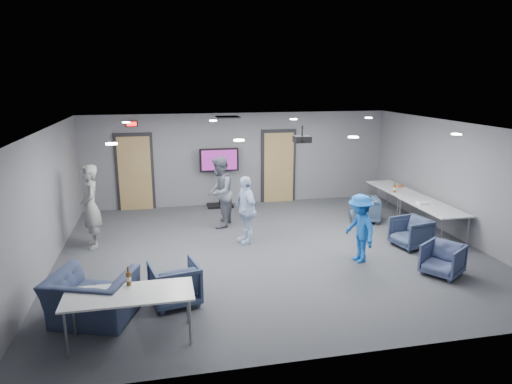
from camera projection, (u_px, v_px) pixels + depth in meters
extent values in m
plane|color=#34363C|center=(271.00, 250.00, 10.01)|extent=(9.00, 9.00, 0.00)
plane|color=white|center=(272.00, 127.00, 9.35)|extent=(9.00, 9.00, 0.00)
cube|color=slate|center=(239.00, 159.00, 13.47)|extent=(9.00, 0.02, 2.70)
cube|color=slate|center=(346.00, 263.00, 5.88)|extent=(9.00, 0.02, 2.70)
cube|color=slate|center=(45.00, 202.00, 8.77)|extent=(0.02, 8.00, 2.70)
cube|color=slate|center=(459.00, 181.00, 10.58)|extent=(0.02, 8.00, 2.70)
cube|color=black|center=(135.00, 172.00, 12.91)|extent=(1.06, 0.06, 2.24)
cube|color=tan|center=(135.00, 174.00, 12.88)|extent=(0.90, 0.05, 2.10)
cylinder|color=gray|center=(148.00, 175.00, 12.91)|extent=(0.04, 0.10, 0.04)
cube|color=black|center=(278.00, 167.00, 13.75)|extent=(1.06, 0.06, 2.24)
cube|color=tan|center=(279.00, 168.00, 13.72)|extent=(0.90, 0.05, 2.10)
cylinder|color=gray|center=(290.00, 169.00, 13.76)|extent=(0.04, 0.10, 0.04)
cube|color=black|center=(132.00, 124.00, 12.55)|extent=(0.32, 0.06, 0.16)
cube|color=#FF0C0C|center=(132.00, 124.00, 12.51)|extent=(0.26, 0.02, 0.11)
cube|color=black|center=(228.00, 117.00, 11.91)|extent=(0.60, 0.60, 0.03)
cylinder|color=white|center=(112.00, 144.00, 7.04)|extent=(0.18, 0.18, 0.02)
cylinder|color=white|center=(126.00, 122.00, 10.46)|extent=(0.18, 0.18, 0.02)
cylinder|color=white|center=(239.00, 140.00, 7.44)|extent=(0.18, 0.18, 0.02)
cylinder|color=white|center=(213.00, 121.00, 10.86)|extent=(0.18, 0.18, 0.02)
cylinder|color=white|center=(353.00, 137.00, 7.85)|extent=(0.18, 0.18, 0.02)
cylinder|color=white|center=(294.00, 119.00, 11.26)|extent=(0.18, 0.18, 0.02)
cylinder|color=white|center=(457.00, 134.00, 8.25)|extent=(0.18, 0.18, 0.02)
cylinder|color=white|center=(369.00, 118.00, 11.67)|extent=(0.18, 0.18, 0.02)
imported|color=gray|center=(90.00, 207.00, 10.00)|extent=(0.60, 0.77, 1.86)
imported|color=slate|center=(220.00, 192.00, 11.42)|extent=(0.95, 1.06, 1.79)
imported|color=#C6DBFF|center=(246.00, 210.00, 10.32)|extent=(0.61, 0.98, 1.56)
imported|color=blue|center=(360.00, 228.00, 9.26)|extent=(0.64, 0.97, 1.42)
imported|color=#35465C|center=(364.00, 209.00, 11.95)|extent=(0.88, 0.87, 0.65)
imported|color=#333E58|center=(411.00, 233.00, 10.13)|extent=(0.87, 0.85, 0.67)
imported|color=#3D4769|center=(443.00, 259.00, 8.69)|extent=(0.94, 0.94, 0.63)
imported|color=#3A4664|center=(175.00, 283.00, 7.59)|extent=(0.91, 0.92, 0.71)
imported|color=#333D59|center=(92.00, 298.00, 7.00)|extent=(1.48, 1.39, 0.78)
cube|color=silver|center=(393.00, 188.00, 12.62)|extent=(0.76, 1.83, 0.03)
cylinder|color=gray|center=(369.00, 194.00, 13.44)|extent=(0.04, 0.04, 0.70)
cylinder|color=gray|center=(397.00, 210.00, 11.85)|extent=(0.04, 0.04, 0.70)
cylinder|color=gray|center=(388.00, 193.00, 13.56)|extent=(0.04, 0.04, 0.70)
cylinder|color=gray|center=(418.00, 208.00, 11.97)|extent=(0.04, 0.04, 0.70)
cube|color=silver|center=(433.00, 206.00, 10.82)|extent=(0.81, 1.95, 0.03)
cylinder|color=gray|center=(400.00, 211.00, 11.69)|extent=(0.04, 0.04, 0.70)
cylinder|color=gray|center=(441.00, 234.00, 9.99)|extent=(0.04, 0.04, 0.70)
cylinder|color=gray|center=(423.00, 210.00, 11.82)|extent=(0.04, 0.04, 0.70)
cylinder|color=gray|center=(468.00, 232.00, 10.12)|extent=(0.04, 0.04, 0.70)
cube|color=silver|center=(129.00, 294.00, 6.42)|extent=(1.80, 0.75, 0.03)
cylinder|color=gray|center=(187.00, 302.00, 6.95)|extent=(0.04, 0.04, 0.70)
cylinder|color=gray|center=(74.00, 313.00, 6.63)|extent=(0.04, 0.04, 0.70)
cylinder|color=gray|center=(190.00, 322.00, 6.39)|extent=(0.04, 0.04, 0.70)
cylinder|color=gray|center=(66.00, 335.00, 6.06)|extent=(0.04, 0.04, 0.70)
cylinder|color=brown|center=(129.00, 279.00, 6.65)|extent=(0.07, 0.07, 0.20)
cylinder|color=brown|center=(128.00, 269.00, 6.61)|extent=(0.03, 0.03, 0.09)
cylinder|color=beige|center=(129.00, 279.00, 6.65)|extent=(0.08, 0.08, 0.07)
cylinder|color=brown|center=(395.00, 189.00, 12.05)|extent=(0.07, 0.07, 0.20)
cylinder|color=brown|center=(395.00, 184.00, 12.02)|extent=(0.03, 0.03, 0.09)
cylinder|color=beige|center=(395.00, 189.00, 12.05)|extent=(0.07, 0.07, 0.07)
cube|color=#C15530|center=(400.00, 186.00, 12.66)|extent=(0.23, 0.19, 0.04)
cube|color=silver|center=(422.00, 203.00, 10.95)|extent=(0.25, 0.18, 0.06)
cube|color=black|center=(220.00, 205.00, 13.43)|extent=(0.75, 0.54, 0.06)
cylinder|color=black|center=(220.00, 183.00, 13.27)|extent=(0.06, 0.06, 1.28)
cube|color=black|center=(219.00, 160.00, 13.10)|extent=(1.12, 0.07, 0.66)
cube|color=#681764|center=(219.00, 160.00, 13.05)|extent=(1.02, 0.01, 0.58)
cylinder|color=black|center=(302.00, 131.00, 9.73)|extent=(0.04, 0.04, 0.22)
cube|color=black|center=(302.00, 139.00, 9.78)|extent=(0.35, 0.30, 0.14)
cylinder|color=black|center=(304.00, 140.00, 9.63)|extent=(0.08, 0.06, 0.08)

